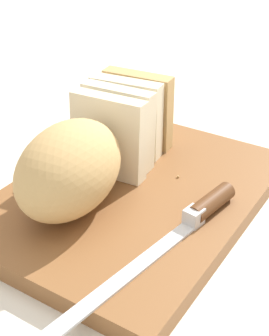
{
  "coord_description": "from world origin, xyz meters",
  "views": [
    {
      "loc": [
        -0.45,
        -0.27,
        0.36
      ],
      "look_at": [
        0.0,
        0.0,
        0.05
      ],
      "focal_mm": 53.57,
      "sensor_mm": 36.0,
      "label": 1
    }
  ],
  "objects": [
    {
      "name": "crumb_near_loaf",
      "position": [
        -0.07,
        0.03,
        0.02
      ],
      "size": [
        0.0,
        0.0,
        0.0
      ],
      "primitive_type": "sphere",
      "color": "tan",
      "rests_on": "cutting_board"
    },
    {
      "name": "cutting_board",
      "position": [
        0.0,
        0.0,
        0.01
      ],
      "size": [
        0.39,
        0.29,
        0.02
      ],
      "primitive_type": "cube",
      "rotation": [
        0.0,
        0.0,
        -0.03
      ],
      "color": "brown",
      "rests_on": "ground_plane"
    },
    {
      "name": "bread_knife",
      "position": [
        -0.03,
        -0.09,
        0.03
      ],
      "size": [
        0.3,
        0.07,
        0.02
      ],
      "rotation": [
        0.0,
        0.0,
        2.96
      ],
      "color": "silver",
      "rests_on": "cutting_board"
    },
    {
      "name": "ground_plane",
      "position": [
        0.0,
        0.0,
        0.0
      ],
      "size": [
        3.0,
        3.0,
        0.0
      ],
      "primitive_type": "plane",
      "color": "silver"
    },
    {
      "name": "bread_loaf",
      "position": [
        -0.02,
        0.05,
        0.08
      ],
      "size": [
        0.28,
        0.13,
        0.11
      ],
      "rotation": [
        0.0,
        0.0,
        0.09
      ],
      "color": "tan",
      "rests_on": "cutting_board"
    },
    {
      "name": "crumb_near_knife",
      "position": [
        0.05,
        -0.04,
        0.02
      ],
      "size": [
        0.0,
        0.0,
        0.0
      ],
      "primitive_type": "sphere",
      "color": "tan",
      "rests_on": "cutting_board"
    }
  ]
}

